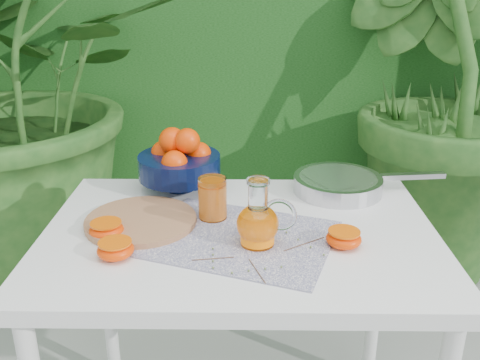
{
  "coord_description": "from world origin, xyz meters",
  "views": [
    {
      "loc": [
        0.06,
        -1.15,
        1.37
      ],
      "look_at": [
        0.05,
        0.09,
        0.88
      ],
      "focal_mm": 40.0,
      "sensor_mm": 36.0,
      "label": 1
    }
  ],
  "objects_px": {
    "cutting_board": "(141,221)",
    "fruit_bowl": "(180,161)",
    "white_table": "(240,258)",
    "juice_pitcher": "(259,222)",
    "saute_pan": "(339,183)"
  },
  "relations": [
    {
      "from": "white_table",
      "to": "saute_pan",
      "type": "xyz_separation_m",
      "value": [
        0.29,
        0.26,
        0.11
      ]
    },
    {
      "from": "fruit_bowl",
      "to": "juice_pitcher",
      "type": "relative_size",
      "value": 1.6
    },
    {
      "from": "white_table",
      "to": "juice_pitcher",
      "type": "bearing_deg",
      "value": -59.98
    },
    {
      "from": "saute_pan",
      "to": "juice_pitcher",
      "type": "bearing_deg",
      "value": -126.41
    },
    {
      "from": "cutting_board",
      "to": "juice_pitcher",
      "type": "distance_m",
      "value": 0.33
    },
    {
      "from": "white_table",
      "to": "juice_pitcher",
      "type": "relative_size",
      "value": 5.98
    },
    {
      "from": "white_table",
      "to": "fruit_bowl",
      "type": "bearing_deg",
      "value": 123.56
    },
    {
      "from": "white_table",
      "to": "saute_pan",
      "type": "bearing_deg",
      "value": 41.3
    },
    {
      "from": "fruit_bowl",
      "to": "saute_pan",
      "type": "height_order",
      "value": "fruit_bowl"
    },
    {
      "from": "cutting_board",
      "to": "saute_pan",
      "type": "distance_m",
      "value": 0.59
    },
    {
      "from": "cutting_board",
      "to": "fruit_bowl",
      "type": "distance_m",
      "value": 0.27
    },
    {
      "from": "juice_pitcher",
      "to": "cutting_board",
      "type": "bearing_deg",
      "value": 160.38
    },
    {
      "from": "saute_pan",
      "to": "white_table",
      "type": "bearing_deg",
      "value": -138.7
    },
    {
      "from": "cutting_board",
      "to": "fruit_bowl",
      "type": "xyz_separation_m",
      "value": [
        0.08,
        0.25,
        0.08
      ]
    },
    {
      "from": "fruit_bowl",
      "to": "juice_pitcher",
      "type": "height_order",
      "value": "fruit_bowl"
    }
  ]
}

